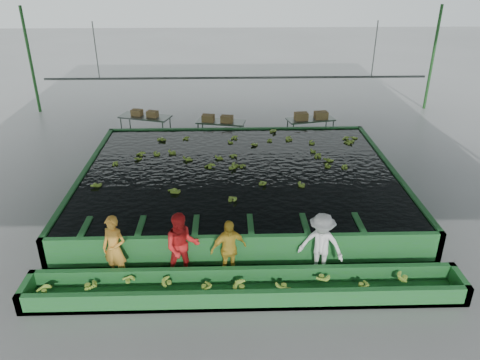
{
  "coord_description": "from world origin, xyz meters",
  "views": [
    {
      "loc": [
        -0.37,
        -12.09,
        7.11
      ],
      "look_at": [
        0.0,
        0.5,
        1.0
      ],
      "focal_mm": 35.0,
      "sensor_mm": 36.0,
      "label": 1
    }
  ],
  "objects_px": {
    "sorting_trough": "(245,288)",
    "worker_d": "(321,245)",
    "worker_a": "(115,249)",
    "box_stack_mid": "(218,122)",
    "worker_c": "(228,249)",
    "packing_table_right": "(310,129)",
    "flotation_tank": "(239,182)",
    "packing_table_mid": "(221,131)",
    "worker_b": "(182,247)",
    "box_stack_right": "(311,119)",
    "box_stack_left": "(145,116)",
    "packing_table_left": "(146,127)"
  },
  "relations": [
    {
      "from": "sorting_trough",
      "to": "worker_d",
      "type": "relative_size",
      "value": 5.95
    },
    {
      "from": "worker_a",
      "to": "box_stack_mid",
      "type": "xyz_separation_m",
      "value": [
        2.31,
        9.04,
        0.05
      ]
    },
    {
      "from": "worker_c",
      "to": "packing_table_right",
      "type": "relative_size",
      "value": 0.79
    },
    {
      "from": "flotation_tank",
      "to": "packing_table_mid",
      "type": "relative_size",
      "value": 5.11
    },
    {
      "from": "worker_b",
      "to": "box_stack_right",
      "type": "height_order",
      "value": "worker_b"
    },
    {
      "from": "sorting_trough",
      "to": "box_stack_mid",
      "type": "xyz_separation_m",
      "value": [
        -0.75,
        9.84,
        0.64
      ]
    },
    {
      "from": "box_stack_mid",
      "to": "box_stack_right",
      "type": "height_order",
      "value": "box_stack_right"
    },
    {
      "from": "sorting_trough",
      "to": "worker_b",
      "type": "relative_size",
      "value": 5.75
    },
    {
      "from": "box_stack_left",
      "to": "box_stack_right",
      "type": "bearing_deg",
      "value": -3.18
    },
    {
      "from": "box_stack_mid",
      "to": "worker_c",
      "type": "bearing_deg",
      "value": -87.57
    },
    {
      "from": "worker_c",
      "to": "packing_table_right",
      "type": "height_order",
      "value": "worker_c"
    },
    {
      "from": "worker_d",
      "to": "box_stack_mid",
      "type": "height_order",
      "value": "worker_d"
    },
    {
      "from": "worker_a",
      "to": "packing_table_right",
      "type": "height_order",
      "value": "worker_a"
    },
    {
      "from": "worker_a",
      "to": "box_stack_left",
      "type": "relative_size",
      "value": 1.45
    },
    {
      "from": "sorting_trough",
      "to": "flotation_tank",
      "type": "bearing_deg",
      "value": 90.0
    },
    {
      "from": "worker_a",
      "to": "packing_table_left",
      "type": "height_order",
      "value": "worker_a"
    },
    {
      "from": "flotation_tank",
      "to": "worker_d",
      "type": "bearing_deg",
      "value": -66.82
    },
    {
      "from": "flotation_tank",
      "to": "box_stack_mid",
      "type": "bearing_deg",
      "value": 99.05
    },
    {
      "from": "worker_b",
      "to": "worker_c",
      "type": "relative_size",
      "value": 1.12
    },
    {
      "from": "worker_d",
      "to": "box_stack_mid",
      "type": "bearing_deg",
      "value": 128.25
    },
    {
      "from": "worker_b",
      "to": "box_stack_mid",
      "type": "height_order",
      "value": "worker_b"
    },
    {
      "from": "packing_table_mid",
      "to": "box_stack_left",
      "type": "height_order",
      "value": "box_stack_left"
    },
    {
      "from": "packing_table_left",
      "to": "packing_table_mid",
      "type": "bearing_deg",
      "value": -9.65
    },
    {
      "from": "box_stack_mid",
      "to": "box_stack_right",
      "type": "xyz_separation_m",
      "value": [
        3.89,
        0.22,
        0.0
      ]
    },
    {
      "from": "worker_b",
      "to": "worker_c",
      "type": "xyz_separation_m",
      "value": [
        1.1,
        0.0,
        -0.09
      ]
    },
    {
      "from": "worker_c",
      "to": "box_stack_left",
      "type": "bearing_deg",
      "value": 88.33
    },
    {
      "from": "worker_b",
      "to": "packing_table_mid",
      "type": "relative_size",
      "value": 0.89
    },
    {
      "from": "sorting_trough",
      "to": "box_stack_right",
      "type": "distance_m",
      "value": 10.55
    },
    {
      "from": "flotation_tank",
      "to": "sorting_trough",
      "type": "xyz_separation_m",
      "value": [
        0.0,
        -5.1,
        -0.2
      ]
    },
    {
      "from": "worker_b",
      "to": "packing_table_left",
      "type": "bearing_deg",
      "value": 94.03
    },
    {
      "from": "box_stack_mid",
      "to": "packing_table_left",
      "type": "bearing_deg",
      "value": 168.53
    },
    {
      "from": "packing_table_mid",
      "to": "packing_table_right",
      "type": "xyz_separation_m",
      "value": [
        3.76,
        0.2,
        0.0
      ]
    },
    {
      "from": "worker_a",
      "to": "worker_d",
      "type": "height_order",
      "value": "worker_a"
    },
    {
      "from": "worker_c",
      "to": "box_stack_right",
      "type": "distance_m",
      "value": 9.9
    },
    {
      "from": "box_stack_mid",
      "to": "flotation_tank",
      "type": "bearing_deg",
      "value": -80.95
    },
    {
      "from": "sorting_trough",
      "to": "box_stack_left",
      "type": "relative_size",
      "value": 8.63
    },
    {
      "from": "box_stack_mid",
      "to": "box_stack_right",
      "type": "bearing_deg",
      "value": 3.17
    },
    {
      "from": "packing_table_left",
      "to": "worker_c",
      "type": "bearing_deg",
      "value": -70.38
    },
    {
      "from": "box_stack_right",
      "to": "sorting_trough",
      "type": "bearing_deg",
      "value": -107.3
    },
    {
      "from": "worker_a",
      "to": "worker_d",
      "type": "relative_size",
      "value": 1.0
    },
    {
      "from": "packing_table_right",
      "to": "box_stack_right",
      "type": "distance_m",
      "value": 0.45
    },
    {
      "from": "sorting_trough",
      "to": "worker_c",
      "type": "relative_size",
      "value": 6.45
    },
    {
      "from": "worker_c",
      "to": "packing_table_left",
      "type": "distance_m",
      "value": 10.26
    },
    {
      "from": "worker_a",
      "to": "flotation_tank",
      "type": "bearing_deg",
      "value": 74.93
    },
    {
      "from": "box_stack_left",
      "to": "worker_d",
      "type": "bearing_deg",
      "value": -59.6
    },
    {
      "from": "sorting_trough",
      "to": "worker_b",
      "type": "xyz_separation_m",
      "value": [
        -1.47,
        0.8,
        0.62
      ]
    },
    {
      "from": "worker_a",
      "to": "worker_d",
      "type": "xyz_separation_m",
      "value": [
        4.9,
        0.0,
        -0.0
      ]
    },
    {
      "from": "worker_a",
      "to": "worker_c",
      "type": "xyz_separation_m",
      "value": [
        2.69,
        0.0,
        -0.07
      ]
    },
    {
      "from": "flotation_tank",
      "to": "worker_a",
      "type": "relative_size",
      "value": 5.93
    },
    {
      "from": "flotation_tank",
      "to": "packing_table_right",
      "type": "bearing_deg",
      "value": 58.01
    }
  ]
}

